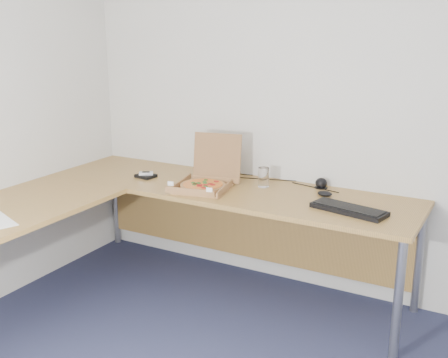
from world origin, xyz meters
The scene contains 10 objects.
room_shell centered at (0.00, 0.00, 1.25)m, with size 3.50×3.50×2.50m, color beige, non-canonical shape.
desk centered at (-0.82, 0.97, 0.70)m, with size 2.50×2.20×0.73m.
pizza_box centered at (-0.60, 1.30, 0.77)m, with size 0.33×0.38×0.33m.
drinking_glass centered at (-0.29, 1.52, 0.79)m, with size 0.07×0.07×0.13m, color silver.
keyboard centered at (0.35, 1.30, 0.74)m, with size 0.43×0.15×0.03m, color black.
mouse centered at (0.13, 1.52, 0.75)m, with size 0.09×0.06×0.03m, color black.
wallet centered at (-1.10, 1.34, 0.74)m, with size 0.13×0.11×0.02m, color black.
phone centered at (-1.10, 1.33, 0.76)m, with size 0.10×0.05×0.02m, color #B2B5BA.
dome_speaker centered at (0.05, 1.68, 0.77)m, with size 0.09×0.09×0.07m, color black.
cable_bundle centered at (-0.38, 1.68, 0.73)m, with size 0.53×0.04×0.01m, color black, non-canonical shape.
Camera 1 is at (1.16, -1.64, 1.75)m, focal length 44.09 mm.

